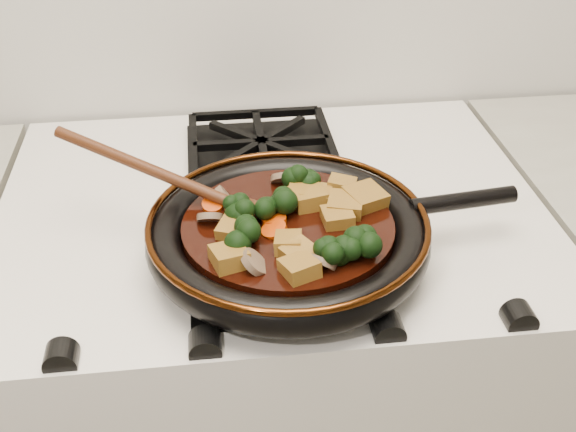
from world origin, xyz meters
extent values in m
cube|color=silver|center=(0.00, 1.69, 0.45)|extent=(0.76, 0.60, 0.90)
cylinder|color=black|center=(0.01, 1.55, 0.93)|extent=(0.32, 0.32, 0.01)
torus|color=black|center=(0.01, 1.55, 0.94)|extent=(0.34, 0.34, 0.04)
torus|color=#441F09|center=(0.01, 1.55, 0.96)|extent=(0.34, 0.34, 0.01)
cylinder|color=black|center=(0.23, 1.58, 0.96)|extent=(0.14, 0.04, 0.02)
cylinder|color=black|center=(0.01, 1.55, 0.95)|extent=(0.26, 0.26, 0.02)
cube|color=brown|center=(0.00, 1.50, 0.97)|extent=(0.04, 0.04, 0.02)
cube|color=brown|center=(0.04, 1.59, 0.97)|extent=(0.05, 0.05, 0.03)
cube|color=brown|center=(0.11, 1.58, 0.97)|extent=(0.06, 0.06, 0.03)
cube|color=brown|center=(0.08, 1.57, 0.97)|extent=(0.05, 0.05, 0.03)
cube|color=brown|center=(0.08, 1.62, 0.97)|extent=(0.05, 0.04, 0.03)
cube|color=brown|center=(0.03, 1.60, 0.97)|extent=(0.05, 0.05, 0.02)
cube|color=brown|center=(0.01, 1.48, 0.97)|extent=(0.05, 0.05, 0.03)
cube|color=brown|center=(0.05, 1.60, 0.97)|extent=(0.05, 0.05, 0.03)
cube|color=brown|center=(0.01, 1.45, 0.97)|extent=(0.05, 0.05, 0.03)
cube|color=brown|center=(0.07, 1.55, 0.97)|extent=(0.04, 0.04, 0.02)
cube|color=brown|center=(-0.06, 1.54, 0.97)|extent=(0.05, 0.05, 0.02)
cube|color=brown|center=(-0.07, 1.48, 0.97)|extent=(0.05, 0.05, 0.03)
cylinder|color=#BF3605|center=(-0.01, 1.53, 0.96)|extent=(0.03, 0.03, 0.02)
cylinder|color=#BF3605|center=(0.03, 1.64, 0.96)|extent=(0.03, 0.03, 0.01)
cylinder|color=#BF3605|center=(-0.08, 1.60, 0.96)|extent=(0.03, 0.03, 0.02)
cylinder|color=#BF3605|center=(-0.01, 1.55, 0.96)|extent=(0.03, 0.03, 0.01)
cylinder|color=brown|center=(-0.04, 1.47, 0.97)|extent=(0.03, 0.04, 0.03)
cylinder|color=brown|center=(0.03, 1.46, 0.97)|extent=(0.04, 0.04, 0.03)
cylinder|color=brown|center=(-0.09, 1.57, 0.97)|extent=(0.03, 0.03, 0.03)
cylinder|color=brown|center=(0.01, 1.65, 0.97)|extent=(0.04, 0.03, 0.03)
cylinder|color=brown|center=(-0.07, 1.61, 0.97)|extent=(0.03, 0.04, 0.03)
ellipsoid|color=#46210F|center=(-0.04, 1.58, 0.96)|extent=(0.07, 0.06, 0.02)
cylinder|color=#46210F|center=(-0.16, 1.64, 1.00)|extent=(0.02, 0.02, 0.26)
camera|label=1|loc=(-0.08, 0.84, 1.45)|focal=45.00mm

